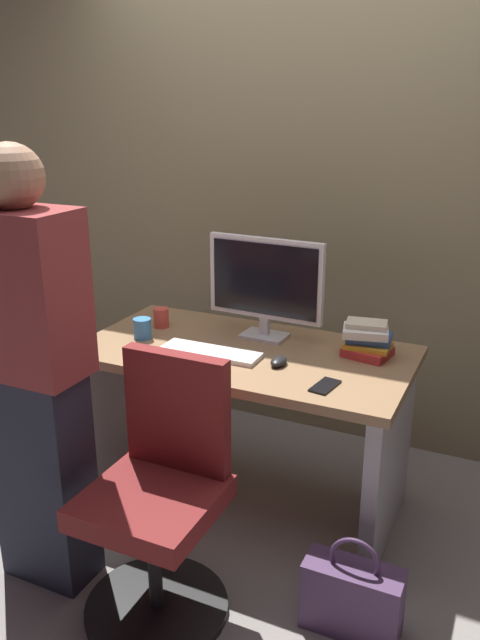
{
  "coord_description": "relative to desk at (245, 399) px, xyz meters",
  "views": [
    {
      "loc": [
        1.06,
        -2.32,
        1.76
      ],
      "look_at": [
        0.0,
        -0.05,
        0.9
      ],
      "focal_mm": 35.88,
      "sensor_mm": 36.0,
      "label": 1
    }
  ],
  "objects": [
    {
      "name": "wall_back",
      "position": [
        0.0,
        0.85,
        0.99
      ],
      "size": [
        6.4,
        0.1,
        3.0
      ],
      "primitive_type": "cube",
      "color": "#8C7F5B",
      "rests_on": "ground"
    },
    {
      "name": "handbag",
      "position": [
        0.66,
        -0.55,
        -0.38
      ],
      "size": [
        0.34,
        0.14,
        0.38
      ],
      "color": "#4C3356",
      "rests_on": "ground"
    },
    {
      "name": "keyboard",
      "position": [
        -0.11,
        -0.11,
        0.24
      ],
      "size": [
        0.43,
        0.13,
        0.02
      ],
      "primitive_type": "cube",
      "rotation": [
        0.0,
        0.0,
        0.01
      ],
      "color": "white",
      "rests_on": "desk"
    },
    {
      "name": "ground_plane",
      "position": [
        0.0,
        0.0,
        -0.51
      ],
      "size": [
        9.0,
        9.0,
        0.0
      ],
      "primitive_type": "plane",
      "color": "gray"
    },
    {
      "name": "cell_phone",
      "position": [
        0.43,
        -0.22,
        0.24
      ],
      "size": [
        0.09,
        0.15,
        0.01
      ],
      "primitive_type": "cube",
      "rotation": [
        0.0,
        0.0,
        -0.15
      ],
      "color": "black",
      "rests_on": "desk"
    },
    {
      "name": "cup_by_monitor",
      "position": [
        -0.48,
        0.1,
        0.28
      ],
      "size": [
        0.07,
        0.07,
        0.09
      ],
      "primitive_type": "cylinder",
      "color": "#D84C3F",
      "rests_on": "desk"
    },
    {
      "name": "monitor",
      "position": [
        0.02,
        0.17,
        0.49
      ],
      "size": [
        0.54,
        0.15,
        0.46
      ],
      "color": "silver",
      "rests_on": "desk"
    },
    {
      "name": "person_at_desk",
      "position": [
        -0.48,
        -0.75,
        0.33
      ],
      "size": [
        0.4,
        0.24,
        1.64
      ],
      "color": "#262838",
      "rests_on": "ground"
    },
    {
      "name": "book_stack",
      "position": [
        0.49,
        0.16,
        0.3
      ],
      "size": [
        0.22,
        0.19,
        0.14
      ],
      "color": "red",
      "rests_on": "desk"
    },
    {
      "name": "office_chair",
      "position": [
        -0.0,
        -0.71,
        -0.08
      ],
      "size": [
        0.52,
        0.52,
        0.94
      ],
      "color": "black",
      "rests_on": "ground"
    },
    {
      "name": "desk",
      "position": [
        0.0,
        0.0,
        0.0
      ],
      "size": [
        1.42,
        0.75,
        0.75
      ],
      "color": "#93704C",
      "rests_on": "ground"
    },
    {
      "name": "mouse",
      "position": [
        0.19,
        -0.1,
        0.25
      ],
      "size": [
        0.06,
        0.1,
        0.03
      ],
      "primitive_type": "ellipsoid",
      "color": "black",
      "rests_on": "desk"
    },
    {
      "name": "cup_near_keyboard",
      "position": [
        -0.47,
        -0.07,
        0.28
      ],
      "size": [
        0.08,
        0.08,
        0.09
      ],
      "primitive_type": "cylinder",
      "color": "#3372B2",
      "rests_on": "desk"
    }
  ]
}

